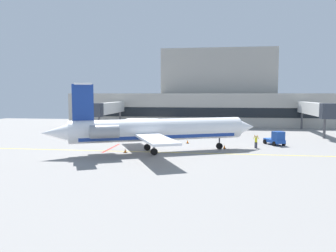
# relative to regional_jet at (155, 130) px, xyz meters

# --- Properties ---
(ground) EXTENTS (120.00, 120.00, 0.11)m
(ground) POSITION_rel_regional_jet_xyz_m (1.04, -3.29, -3.09)
(ground) COLOR gray
(terminal_building) EXTENTS (66.16, 12.96, 19.16)m
(terminal_building) POSITION_rel_regional_jet_xyz_m (5.57, 43.41, 3.79)
(terminal_building) COLOR #ADA89E
(terminal_building) RESTS_ON ground
(jet_bridge_west) EXTENTS (2.40, 19.03, 6.06)m
(jet_bridge_west) POSITION_rel_regional_jet_xyz_m (-14.95, 26.46, 1.64)
(jet_bridge_west) COLOR silver
(jet_bridge_west) RESTS_ON ground
(jet_bridge_east) EXTENTS (2.40, 20.74, 6.22)m
(jet_bridge_east) POSITION_rel_regional_jet_xyz_m (26.93, 25.59, 1.80)
(jet_bridge_east) COLOR silver
(jet_bridge_east) RESTS_ON ground
(regional_jet) EXTENTS (27.61, 20.96, 9.15)m
(regional_jet) POSITION_rel_regional_jet_xyz_m (0.00, 0.00, 0.00)
(regional_jet) COLOR white
(regional_jet) RESTS_ON ground
(baggage_tug) EXTENTS (2.76, 3.64, 2.02)m
(baggage_tug) POSITION_rel_regional_jet_xyz_m (-3.38, 19.17, -2.13)
(baggage_tug) COLOR #19389E
(baggage_tug) RESTS_ON ground
(pushback_tractor) EXTENTS (3.12, 3.83, 2.16)m
(pushback_tractor) POSITION_rel_regional_jet_xyz_m (17.17, 9.20, -2.07)
(pushback_tractor) COLOR #1E4CB2
(pushback_tractor) RESTS_ON ground
(fuel_tank) EXTENTS (8.46, 3.23, 2.66)m
(fuel_tank) POSITION_rel_regional_jet_xyz_m (-7.32, 25.99, -1.56)
(fuel_tank) COLOR white
(fuel_tank) RESTS_ON ground
(marshaller) EXTENTS (0.83, 0.34, 1.94)m
(marshaller) POSITION_rel_regional_jet_xyz_m (13.82, 5.77, -2.05)
(marshaller) COLOR #191E33
(marshaller) RESTS_ON ground
(safety_cone_alpha) EXTENTS (0.47, 0.47, 0.55)m
(safety_cone_alpha) POSITION_rel_regional_jet_xyz_m (3.61, 9.12, -2.80)
(safety_cone_alpha) COLOR orange
(safety_cone_alpha) RESTS_ON ground
(safety_cone_bravo) EXTENTS (0.47, 0.47, 0.55)m
(safety_cone_bravo) POSITION_rel_regional_jet_xyz_m (9.29, 4.60, -2.80)
(safety_cone_bravo) COLOR orange
(safety_cone_bravo) RESTS_ON ground
(safety_cone_charlie) EXTENTS (0.47, 0.47, 0.55)m
(safety_cone_charlie) POSITION_rel_regional_jet_xyz_m (-3.87, -0.75, -2.80)
(safety_cone_charlie) COLOR orange
(safety_cone_charlie) RESTS_ON ground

